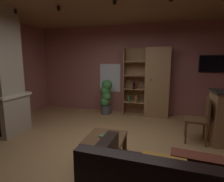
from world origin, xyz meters
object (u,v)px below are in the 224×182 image
stone_fireplace (0,79)px  coffee_table (105,142)px  table_book_1 (110,134)px  potted_floor_plant (106,96)px  table_book_0 (103,136)px  dining_chair (201,117)px  bookshelf_cabinet (154,83)px  wall_mounted_tv (215,64)px

stone_fireplace → coffee_table: bearing=-12.3°
stone_fireplace → coffee_table: (2.60, -0.57, -0.90)m
table_book_1 → potted_floor_plant: bearing=108.1°
stone_fireplace → potted_floor_plant: stone_fireplace is taller
stone_fireplace → table_book_1: 2.83m
table_book_0 → dining_chair: 2.03m
stone_fireplace → bookshelf_cabinet: bearing=33.8°
table_book_0 → wall_mounted_tv: 3.94m
stone_fireplace → bookshelf_cabinet: size_ratio=1.36×
table_book_1 → potted_floor_plant: 2.70m
table_book_1 → bookshelf_cabinet: bearing=77.5°
table_book_0 → table_book_1: table_book_1 is taller
coffee_table → table_book_0: (-0.03, 0.01, 0.10)m
table_book_1 → dining_chair: bearing=35.6°
stone_fireplace → table_book_0: size_ratio=24.71×
stone_fireplace → table_book_0: 2.75m
bookshelf_cabinet → dining_chair: (0.97, -1.59, -0.47)m
coffee_table → wall_mounted_tv: size_ratio=0.81×
potted_floor_plant → wall_mounted_tv: (3.08, 0.36, 0.99)m
bookshelf_cabinet → table_book_1: bearing=-102.5°
coffee_table → dining_chair: bearing=35.5°
table_book_1 → coffee_table: bearing=-145.9°
stone_fireplace → wall_mounted_tv: 5.47m
table_book_0 → bookshelf_cabinet: bearing=75.7°
bookshelf_cabinet → dining_chair: bearing=-58.7°
dining_chair → coffee_table: bearing=-144.5°
table_book_1 → wall_mounted_tv: (2.24, 2.92, 1.10)m
stone_fireplace → bookshelf_cabinet: 3.94m
stone_fireplace → wall_mounted_tv: bearing=26.0°
table_book_0 → potted_floor_plant: (-0.74, 2.60, 0.13)m
table_book_0 → wall_mounted_tv: bearing=51.6°
coffee_table → potted_floor_plant: potted_floor_plant is taller
stone_fireplace → dining_chair: (4.24, 0.60, -0.72)m
table_book_1 → potted_floor_plant: (-0.84, 2.56, 0.11)m
coffee_table → potted_floor_plant: size_ratio=0.63×
table_book_1 → dining_chair: dining_chair is taller
table_book_0 → table_book_1: 0.11m
coffee_table → table_book_0: size_ratio=6.13×
bookshelf_cabinet → stone_fireplace: bearing=-146.2°
stone_fireplace → table_book_1: bearing=-11.1°
coffee_table → wall_mounted_tv: 3.95m
stone_fireplace → potted_floor_plant: size_ratio=2.55×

